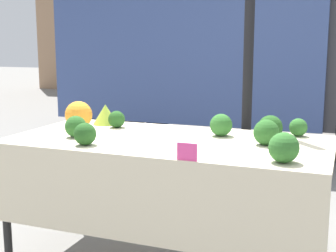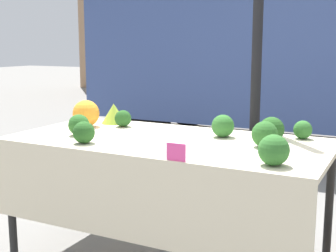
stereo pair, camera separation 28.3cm
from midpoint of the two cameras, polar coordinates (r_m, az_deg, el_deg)
name	(u,v)px [view 1 (the left image)]	position (r m, az deg, el deg)	size (l,w,h in m)	color
tent_pole	(248,57)	(3.30, 7.34, 8.31)	(0.07, 0.07, 2.59)	black
parked_truck	(235,38)	(6.65, 7.01, 10.59)	(4.92, 2.00, 2.74)	#384C84
market_table	(164,156)	(2.80, -3.39, -3.72)	(1.93, 0.95, 0.82)	beige
orange_cauliflower	(79,115)	(3.27, -13.29, 1.32)	(0.19, 0.19, 0.19)	orange
romanesco_head	(105,114)	(3.39, -10.01, 1.39)	(0.18, 0.18, 0.14)	#93B238
broccoli_head_0	(284,148)	(2.30, 10.56, -2.65)	(0.15, 0.15, 0.15)	#2D6628
broccoli_head_1	(221,125)	(2.92, 3.75, 0.10)	(0.14, 0.14, 0.14)	#2D6628
broccoli_head_2	(270,128)	(2.84, 9.61, -0.21)	(0.15, 0.15, 0.15)	#23511E
broccoli_head_3	(266,132)	(2.69, 8.98, -0.80)	(0.15, 0.15, 0.15)	#285B23
broccoli_head_4	(76,127)	(2.97, -13.89, -0.09)	(0.13, 0.13, 0.13)	#285B23
broccoli_head_5	(298,127)	(2.99, 13.02, -0.18)	(0.11, 0.11, 0.11)	#2D6628
broccoli_head_6	(117,119)	(3.25, -8.78, 0.80)	(0.12, 0.12, 0.12)	#23511E
broccoli_head_7	(85,134)	(2.73, -13.04, -0.99)	(0.13, 0.13, 0.13)	#23511E
price_sign	(187,152)	(2.31, -1.17, -3.21)	(0.10, 0.01, 0.09)	#EF4793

